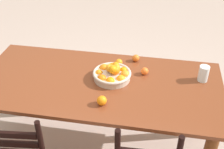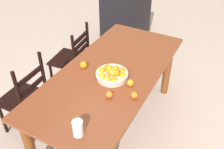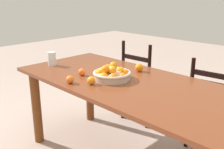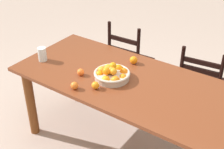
# 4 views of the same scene
# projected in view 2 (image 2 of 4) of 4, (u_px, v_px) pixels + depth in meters

# --- Properties ---
(ground_plane) EXTENTS (12.00, 12.00, 0.00)m
(ground_plane) POSITION_uv_depth(u_px,v_px,m) (111.00, 126.00, 2.94)
(ground_plane) COLOR #BAA398
(dining_table) EXTENTS (1.94, 0.89, 0.78)m
(dining_table) POSITION_uv_depth(u_px,v_px,m) (111.00, 82.00, 2.56)
(dining_table) COLOR brown
(dining_table) RESTS_ON ground
(chair_near_window) EXTENTS (0.47, 0.47, 0.89)m
(chair_near_window) POSITION_uv_depth(u_px,v_px,m) (73.00, 59.00, 3.27)
(chair_near_window) COLOR black
(chair_near_window) RESTS_ON ground
(chair_by_cabinet) EXTENTS (0.43, 0.43, 0.94)m
(chair_by_cabinet) POSITION_uv_depth(u_px,v_px,m) (26.00, 99.00, 2.67)
(chair_by_cabinet) COLOR black
(chair_by_cabinet) RESTS_ON ground
(cabinet) EXTENTS (0.70, 0.61, 0.95)m
(cabinet) POSITION_uv_depth(u_px,v_px,m) (126.00, 19.00, 4.19)
(cabinet) COLOR black
(cabinet) RESTS_ON ground
(fruit_bowl) EXTENTS (0.31, 0.31, 0.14)m
(fruit_bowl) POSITION_uv_depth(u_px,v_px,m) (112.00, 74.00, 2.36)
(fruit_bowl) COLOR beige
(fruit_bowl) RESTS_ON dining_table
(orange_loose_0) EXTENTS (0.07, 0.07, 0.07)m
(orange_loose_0) POSITION_uv_depth(u_px,v_px,m) (84.00, 65.00, 2.50)
(orange_loose_0) COLOR orange
(orange_loose_0) RESTS_ON dining_table
(orange_loose_1) EXTENTS (0.06, 0.06, 0.06)m
(orange_loose_1) POSITION_uv_depth(u_px,v_px,m) (109.00, 94.00, 2.15)
(orange_loose_1) COLOR orange
(orange_loose_1) RESTS_ON dining_table
(orange_loose_2) EXTENTS (0.06, 0.06, 0.06)m
(orange_loose_2) POSITION_uv_depth(u_px,v_px,m) (134.00, 95.00, 2.15)
(orange_loose_2) COLOR orange
(orange_loose_2) RESTS_ON dining_table
(orange_loose_3) EXTENTS (0.06, 0.06, 0.06)m
(orange_loose_3) POSITION_uv_depth(u_px,v_px,m) (130.00, 83.00, 2.28)
(orange_loose_3) COLOR orange
(orange_loose_3) RESTS_ON dining_table
(drinking_glass) EXTENTS (0.08, 0.08, 0.13)m
(drinking_glass) POSITION_uv_depth(u_px,v_px,m) (78.00, 128.00, 1.81)
(drinking_glass) COLOR silver
(drinking_glass) RESTS_ON dining_table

